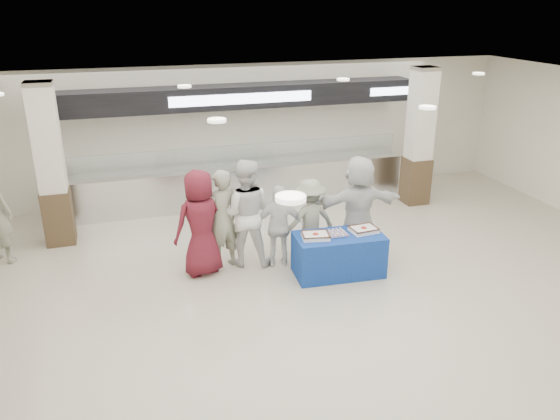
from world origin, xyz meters
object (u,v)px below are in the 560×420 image
object	(u,v)px
chef_tall	(245,213)
chef_short	(279,226)
sheet_cake_left	(316,235)
soldier_b	(309,220)
civilian_maroon	(200,223)
cupcake_tray	(338,233)
soldier_a	(221,219)
civilian_white	(358,207)
display_table	(339,255)
sheet_cake_right	(364,229)

from	to	relation	value
chef_tall	chef_short	world-z (taller)	chef_tall
sheet_cake_left	soldier_b	bearing A→B (deg)	78.91
civilian_maroon	chef_tall	xyz separation A→B (m)	(0.84, 0.15, 0.04)
cupcake_tray	soldier_a	size ratio (longest dim) A/B	0.19
soldier_a	chef_short	world-z (taller)	soldier_a
soldier_a	chef_tall	xyz separation A→B (m)	(0.44, 0.01, 0.07)
cupcake_tray	chef_short	xyz separation A→B (m)	(-0.88, 0.61, -0.01)
civilian_white	chef_short	bearing A→B (deg)	4.02
civilian_maroon	soldier_a	bearing A→B (deg)	-176.25
display_table	civilian_white	size ratio (longest dim) A/B	0.79
display_table	soldier_b	world-z (taller)	soldier_b
civilian_maroon	chef_short	bearing A→B (deg)	159.94
soldier_a	chef_short	size ratio (longest dim) A/B	1.20
chef_tall	civilian_white	bearing A→B (deg)	-168.53
display_table	sheet_cake_right	xyz separation A→B (m)	(0.47, 0.01, 0.42)
cupcake_tray	chef_short	distance (m)	1.07
civilian_maroon	chef_tall	world-z (taller)	chef_tall
cupcake_tray	chef_tall	world-z (taller)	chef_tall
civilian_maroon	cupcake_tray	bearing A→B (deg)	147.03
display_table	chef_short	xyz separation A→B (m)	(-0.90, 0.64, 0.39)
civilian_white	sheet_cake_right	bearing A→B (deg)	79.29
sheet_cake_right	soldier_b	bearing A→B (deg)	138.01
soldier_a	civilian_white	world-z (taller)	civilian_white
sheet_cake_left	civilian_maroon	world-z (taller)	civilian_maroon
civilian_maroon	soldier_a	size ratio (longest dim) A/B	1.03
sheet_cake_right	chef_tall	distance (m)	2.13
cupcake_tray	civilian_maroon	size ratio (longest dim) A/B	0.19
civilian_maroon	civilian_white	xyz separation A→B (m)	(2.93, -0.11, 0.02)
chef_tall	civilian_maroon	bearing A→B (deg)	29.02
display_table	sheet_cake_right	bearing A→B (deg)	5.52
cupcake_tray	soldier_b	world-z (taller)	soldier_b
soldier_a	civilian_maroon	bearing A→B (deg)	0.35
sheet_cake_right	chef_short	bearing A→B (deg)	155.43
soldier_a	soldier_b	size ratio (longest dim) A/B	1.17
civilian_maroon	soldier_b	size ratio (longest dim) A/B	1.21
soldier_a	chef_short	bearing A→B (deg)	147.06
display_table	soldier_a	distance (m)	2.17
soldier_b	civilian_white	bearing A→B (deg)	168.94
chef_short	civilian_white	distance (m)	1.55
display_table	chef_short	world-z (taller)	chef_short
sheet_cake_right	soldier_a	distance (m)	2.53
display_table	cupcake_tray	world-z (taller)	cupcake_tray
civilian_white	cupcake_tray	bearing A→B (deg)	47.07
sheet_cake_right	chef_short	xyz separation A→B (m)	(-1.37, 0.63, -0.03)
civilian_maroon	chef_tall	size ratio (longest dim) A/B	0.96
cupcake_tray	soldier_a	world-z (taller)	soldier_a
sheet_cake_left	chef_short	xyz separation A→B (m)	(-0.46, 0.63, -0.03)
cupcake_tray	chef_tall	size ratio (longest dim) A/B	0.18
soldier_a	display_table	bearing A→B (deg)	135.98
sheet_cake_left	soldier_a	world-z (taller)	soldier_a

